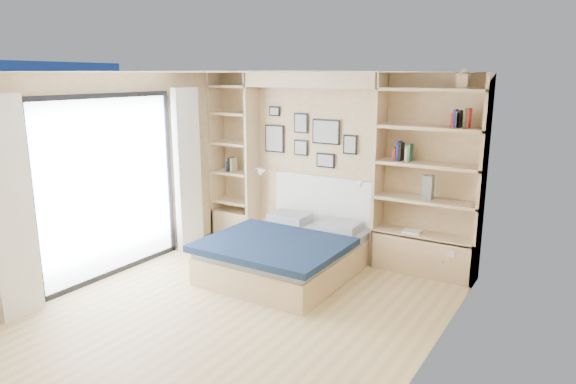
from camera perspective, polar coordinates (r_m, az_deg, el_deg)
The scene contains 9 objects.
ground at distance 5.70m, azimuth -5.33°, elevation -12.88°, with size 4.50×4.50×0.00m, color #D7BB7B.
room_shell at distance 6.75m, azimuth -0.39°, elevation 0.99°, with size 4.50×4.50×4.50m.
bed at distance 6.57m, azimuth 0.06°, elevation -6.66°, with size 1.67×2.07×1.07m.
photo_gallery at distance 7.29m, azimuth 2.11°, elevation 6.09°, with size 1.48×0.02×0.82m.
reading_lamps at distance 7.11m, azimuth 2.25°, elevation 1.79°, with size 1.92×0.12×0.15m.
shelf_decor at distance 6.51m, azimuth 13.51°, elevation 5.67°, with size 3.53×0.23×2.03m.
deck at distance 8.24m, azimuth -25.88°, elevation -5.87°, with size 3.20×4.00×0.05m, color #635949.
deck_chair at distance 8.66m, azimuth -19.75°, elevation -1.73°, with size 0.72×0.93×0.82m.
shipping_container at distance 16.19m, azimuth -28.71°, elevation 7.62°, with size 2.69×6.72×2.80m, color navy.
Camera 1 is at (3.12, -4.07, 2.49)m, focal length 32.00 mm.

